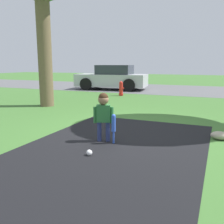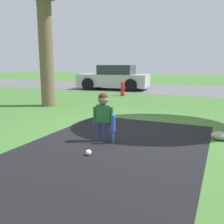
# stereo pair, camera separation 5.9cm
# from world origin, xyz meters

# --- Properties ---
(ground_plane) EXTENTS (60.00, 60.00, 0.00)m
(ground_plane) POSITION_xyz_m (0.00, 0.00, 0.00)
(ground_plane) COLOR #3D6B2D
(driveway_strip) EXTENTS (3.07, 7.00, 0.01)m
(driveway_strip) POSITION_xyz_m (0.11, -2.50, 0.00)
(driveway_strip) COLOR black
(driveway_strip) RESTS_ON ground
(street_strip) EXTENTS (40.00, 6.00, 0.01)m
(street_strip) POSITION_xyz_m (0.00, 9.42, 0.00)
(street_strip) COLOR #59595B
(street_strip) RESTS_ON ground
(child) EXTENTS (0.36, 0.22, 0.92)m
(child) POSITION_xyz_m (-0.21, -1.00, 0.60)
(child) COLOR navy
(child) RESTS_ON ground
(baseball_bat) EXTENTS (0.08, 0.08, 0.55)m
(baseball_bat) POSITION_xyz_m (0.02, -1.05, 0.36)
(baseball_bat) COLOR blue
(baseball_bat) RESTS_ON ground
(sports_ball) EXTENTS (0.10, 0.10, 0.10)m
(sports_ball) POSITION_xyz_m (-0.10, -1.77, 0.05)
(sports_ball) COLOR white
(sports_ball) RESTS_ON ground
(fire_hydrant) EXTENTS (0.24, 0.21, 0.67)m
(fire_hydrant) POSITION_xyz_m (-2.41, 5.53, 0.33)
(fire_hydrant) COLOR red
(fire_hydrant) RESTS_ON ground
(parked_car) EXTENTS (4.08, 2.18, 1.37)m
(parked_car) POSITION_xyz_m (-3.91, 7.97, 0.65)
(parked_car) COLOR #B7B7BC
(parked_car) RESTS_ON ground
(edging_rock) EXTENTS (0.35, 0.24, 0.16)m
(edging_rock) POSITION_xyz_m (1.81, -0.01, 0.08)
(edging_rock) COLOR #9E937F
(edging_rock) RESTS_ON ground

